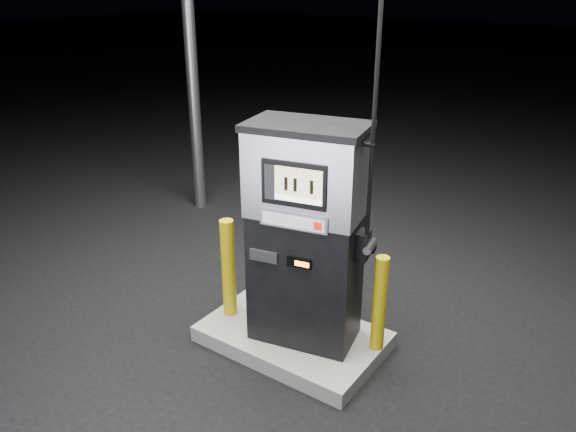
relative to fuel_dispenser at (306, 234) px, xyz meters
The scene contains 5 objects.
ground 1.15m from the fuel_dispenser, behind, with size 80.00×80.00×0.00m, color black.
pump_island 1.07m from the fuel_dispenser, behind, with size 1.60×1.00×0.15m, color slate.
fuel_dispenser is the anchor object (origin of this frame).
bollard_left 0.94m from the fuel_dispenser, behind, with size 0.13×0.13×0.96m, color gold.
bollard_right 0.85m from the fuel_dispenser, 17.39° to the left, with size 0.12×0.12×0.88m, color gold.
Camera 1 is at (2.40, -3.54, 3.11)m, focal length 35.00 mm.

